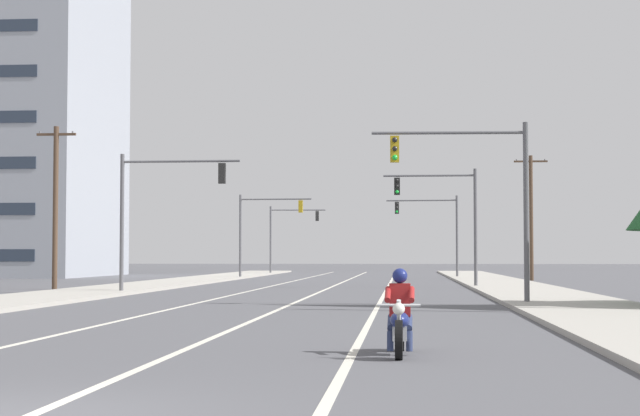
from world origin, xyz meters
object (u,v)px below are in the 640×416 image
at_px(motorcycle_with_rider, 400,320).
at_px(utility_pole_right_far, 531,215).
at_px(traffic_signal_near_left, 156,200).
at_px(traffic_signal_mid_right, 449,209).
at_px(traffic_signal_near_right, 481,183).
at_px(utility_pole_left_near, 55,204).
at_px(traffic_signal_far_right, 436,223).
at_px(traffic_signal_far_left, 287,229).
at_px(traffic_signal_mid_left, 261,223).

bearing_deg(motorcycle_with_rider, utility_pole_right_far, 80.69).
height_order(motorcycle_with_rider, traffic_signal_near_left, traffic_signal_near_left).
distance_m(motorcycle_with_rider, traffic_signal_mid_right, 36.28).
height_order(motorcycle_with_rider, traffic_signal_near_right, traffic_signal_near_right).
distance_m(traffic_signal_near_right, utility_pole_left_near, 24.86).
bearing_deg(utility_pole_left_near, traffic_signal_far_right, 54.51).
bearing_deg(traffic_signal_far_right, traffic_signal_near_right, -89.74).
xyz_separation_m(traffic_signal_near_left, utility_pole_right_far, (19.53, 25.79, 0.33)).
bearing_deg(utility_pole_right_far, traffic_signal_mid_right, -110.51).
bearing_deg(utility_pole_right_far, traffic_signal_far_left, 130.67).
bearing_deg(traffic_signal_mid_left, motorcycle_with_rider, -79.67).
xyz_separation_m(traffic_signal_mid_right, utility_pole_right_far, (6.29, 16.80, 0.36)).
bearing_deg(traffic_signal_mid_right, traffic_signal_mid_left, 120.95).
height_order(traffic_signal_mid_right, traffic_signal_far_left, same).
distance_m(traffic_signal_near_right, traffic_signal_mid_left, 42.11).
bearing_deg(motorcycle_with_rider, traffic_signal_far_right, 87.64).
distance_m(traffic_signal_near_right, traffic_signal_near_left, 16.58).
bearing_deg(traffic_signal_near_left, traffic_signal_far_left, 89.73).
bearing_deg(traffic_signal_far_right, traffic_signal_far_left, 130.57).
distance_m(motorcycle_with_rider, utility_pole_right_far, 53.68).
relative_size(traffic_signal_mid_right, traffic_signal_mid_left, 1.00).
height_order(utility_pole_left_near, utility_pole_right_far, utility_pole_right_far).
height_order(motorcycle_with_rider, traffic_signal_far_right, traffic_signal_far_right).
bearing_deg(traffic_signal_far_right, utility_pole_left_near, -125.49).
distance_m(traffic_signal_near_left, utility_pole_right_far, 32.35).
bearing_deg(traffic_signal_near_right, traffic_signal_mid_left, 108.17).
distance_m(traffic_signal_far_right, utility_pole_right_far, 9.47).
bearing_deg(traffic_signal_near_right, motorcycle_with_rider, -98.67).
bearing_deg(utility_pole_left_near, traffic_signal_mid_right, 10.79).
xyz_separation_m(utility_pole_left_near, utility_pole_right_far, (25.94, 20.54, 0.19)).
relative_size(traffic_signal_far_left, utility_pole_right_far, 0.73).
bearing_deg(traffic_signal_mid_right, motorcycle_with_rider, -93.78).
relative_size(traffic_signal_mid_left, utility_pole_right_far, 0.73).
bearing_deg(traffic_signal_mid_left, utility_pole_right_far, -13.58).
xyz_separation_m(traffic_signal_near_right, traffic_signal_far_left, (-13.30, 57.85, -0.01)).
bearing_deg(traffic_signal_near_left, motorcycle_with_rider, -68.12).
bearing_deg(traffic_signal_near_right, utility_pole_left_near, 143.35).
relative_size(traffic_signal_near_left, traffic_signal_far_right, 1.00).
height_order(traffic_signal_near_right, traffic_signal_near_left, same).
height_order(traffic_signal_mid_right, traffic_signal_mid_left, same).
distance_m(traffic_signal_far_right, utility_pole_left_near, 34.02).
relative_size(traffic_signal_near_right, traffic_signal_mid_right, 1.00).
bearing_deg(traffic_signal_far_left, motorcycle_with_rider, -81.96).
xyz_separation_m(motorcycle_with_rider, traffic_signal_mid_left, (-10.47, 57.46, 3.54)).
xyz_separation_m(traffic_signal_mid_right, traffic_signal_mid_left, (-12.85, 21.42, 0.03)).
relative_size(traffic_signal_near_right, traffic_signal_far_left, 1.00).
bearing_deg(utility_pole_left_near, motorcycle_with_rider, -61.84).
distance_m(traffic_signal_far_right, traffic_signal_far_left, 20.15).
height_order(motorcycle_with_rider, traffic_signal_mid_left, traffic_signal_mid_left).
xyz_separation_m(traffic_signal_mid_right, traffic_signal_far_right, (0.09, 23.95, 0.03)).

